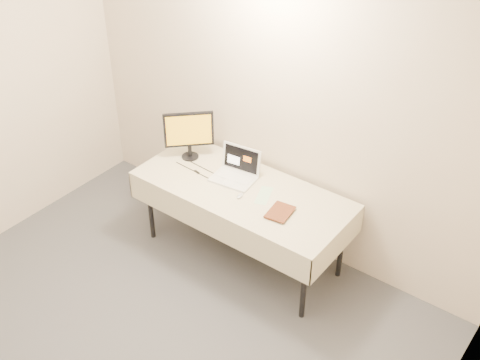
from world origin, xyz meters
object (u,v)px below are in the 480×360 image
Objects in this scene: laptop at (237,171)px; monitor at (189,132)px; table at (242,194)px; book at (270,198)px.

monitor is at bearing 172.91° from laptop.
table is 4.13× the size of monitor.
book is at bearing -16.42° from table.
monitor reaches higher than table.
table is at bearing -53.75° from monitor.
monitor is 1.89× the size of book.
laptop is at bearing 149.32° from book.
book reaches higher than table.
table is 0.75m from monitor.
book is (0.50, -0.21, 0.06)m from laptop.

